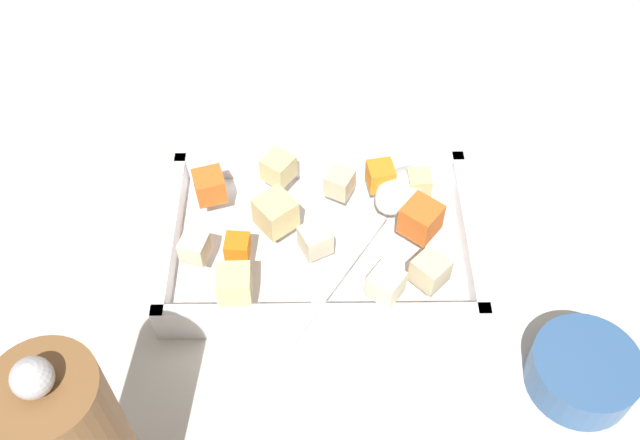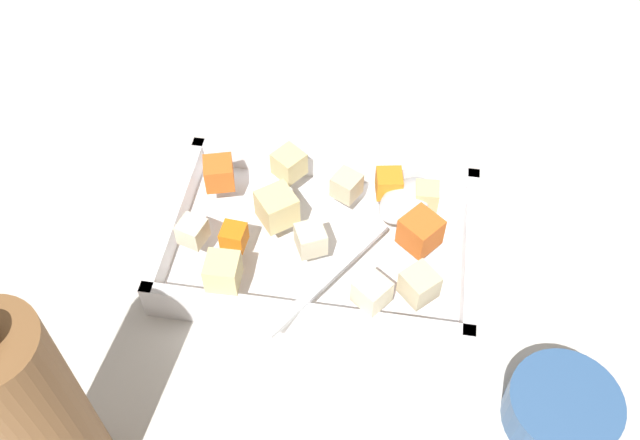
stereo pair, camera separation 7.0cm
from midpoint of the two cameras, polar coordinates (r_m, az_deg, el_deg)
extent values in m
plane|color=beige|center=(0.74, -3.51, -3.50)|extent=(4.00, 4.00, 0.00)
cube|color=silver|center=(0.74, -2.72, -2.39)|extent=(0.31, 0.20, 0.01)
cube|color=silver|center=(0.67, -2.96, -7.91)|extent=(0.31, 0.01, 0.03)
cube|color=silver|center=(0.78, -2.63, 4.21)|extent=(0.31, 0.01, 0.03)
cube|color=silver|center=(0.74, -14.39, -1.41)|extent=(0.01, 0.20, 0.03)
cube|color=silver|center=(0.73, 9.03, -1.28)|extent=(0.01, 0.20, 0.03)
cube|color=orange|center=(0.69, -9.48, -2.36)|extent=(0.02, 0.02, 0.02)
cube|color=orange|center=(0.74, 2.11, 3.38)|extent=(0.03, 0.03, 0.03)
cube|color=orange|center=(0.70, 5.19, -0.09)|extent=(0.05, 0.05, 0.03)
cube|color=orange|center=(0.74, -11.48, 2.50)|extent=(0.04, 0.04, 0.03)
cube|color=beige|center=(0.73, -1.20, 2.81)|extent=(0.03, 0.03, 0.03)
cube|color=#E0CC89|center=(0.66, -9.87, -5.23)|extent=(0.03, 0.03, 0.03)
cube|color=beige|center=(0.68, -3.32, -1.79)|extent=(0.04, 0.04, 0.03)
cube|color=#E0CC89|center=(0.75, -6.05, 3.96)|extent=(0.04, 0.04, 0.03)
cube|color=#E0CC89|center=(0.73, 5.18, 2.78)|extent=(0.02, 0.02, 0.02)
cube|color=beige|center=(0.67, 5.78, -4.23)|extent=(0.04, 0.04, 0.03)
cube|color=#E0CC89|center=(0.70, -6.42, 0.39)|extent=(0.05, 0.05, 0.03)
cube|color=beige|center=(0.65, 2.20, -5.31)|extent=(0.04, 0.04, 0.03)
cube|color=beige|center=(0.70, -12.81, -2.35)|extent=(0.03, 0.03, 0.02)
ellipsoid|color=silver|center=(0.73, 3.65, 2.23)|extent=(0.07, 0.08, 0.02)
cube|color=silver|center=(0.67, -1.41, -4.57)|extent=(0.10, 0.14, 0.01)
sphere|color=#B7B7BC|center=(0.44, -26.29, -11.51)|extent=(0.02, 0.02, 0.02)
cylinder|color=#33598C|center=(0.68, 17.38, -11.62)|extent=(0.10, 0.10, 0.04)
camera|label=1|loc=(0.04, -92.87, -3.62)|focal=40.28mm
camera|label=2|loc=(0.04, 87.13, 3.62)|focal=40.28mm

